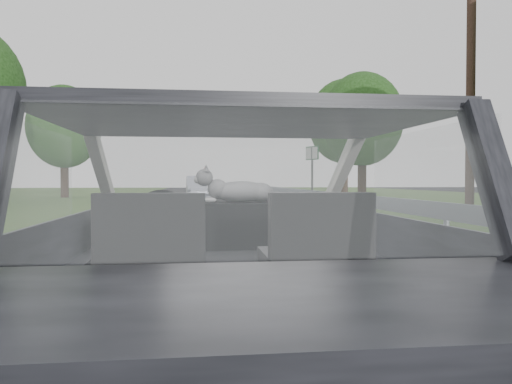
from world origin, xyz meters
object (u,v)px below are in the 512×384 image
object	(u,v)px
other_car	(199,188)
utility_pole	(471,81)
highway_sign	(312,174)
subject_car	(231,258)
cat	(242,190)

from	to	relation	value
other_car	utility_pole	world-z (taller)	utility_pole
other_car	highway_sign	size ratio (longest dim) A/B	1.48
subject_car	highway_sign	distance (m)	22.54
cat	other_car	world-z (taller)	other_car
highway_sign	cat	bearing A→B (deg)	-124.27
utility_pole	subject_car	bearing A→B (deg)	-125.02
highway_sign	utility_pole	xyz separation A→B (m)	(2.45, -10.27, 2.73)
other_car	subject_car	bearing A→B (deg)	-92.55
subject_car	cat	size ratio (longest dim) A/B	7.35
subject_car	highway_sign	xyz separation A→B (m)	(5.64, 21.82, 0.69)
cat	highway_sign	world-z (taller)	highway_sign
cat	utility_pole	xyz separation A→B (m)	(7.98, 10.97, 3.06)
subject_car	utility_pole	xyz separation A→B (m)	(8.09, 11.55, 3.41)
other_car	utility_pole	bearing A→B (deg)	-63.29
subject_car	cat	bearing A→B (deg)	79.18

